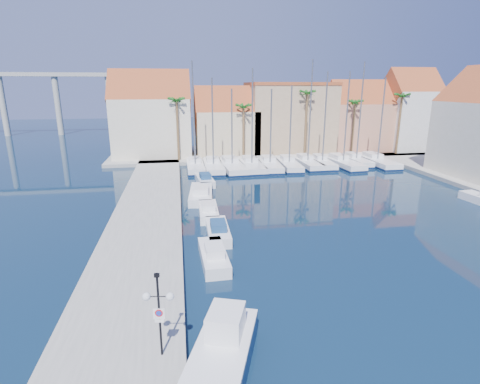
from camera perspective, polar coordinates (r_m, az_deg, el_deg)
The scene contains 32 objects.
ground at distance 19.83m, azimuth 10.42°, elevation -19.47°, with size 260.00×260.00×0.00m, color #081931.
quay_west at distance 30.87m, azimuth -14.49°, elevation -5.82°, with size 6.00×77.00×0.50m, color gray.
shore_north at distance 66.04m, azimuth 4.79°, elevation 6.08°, with size 54.00×16.00×0.50m, color gray.
lamp_post at distance 16.04m, azimuth -12.31°, elevation -16.10°, with size 1.28×0.49×3.79m.
fishing_boat at distance 16.49m, azimuth -3.04°, elevation -24.21°, with size 4.29×6.98×2.32m.
motorboat_west_0 at distance 25.28m, azimuth -4.03°, elevation -9.66°, with size 1.80×5.15×1.40m.
motorboat_west_1 at distance 29.41m, azimuth -3.38°, elevation -5.88°, with size 1.75×5.20×1.40m.
motorboat_west_2 at distance 34.00m, azimuth -4.82°, elevation -2.86°, with size 1.78×5.14×1.40m.
motorboat_west_3 at distance 39.54m, azimuth -5.97°, elevation -0.21°, with size 2.94×7.34×1.40m.
motorboat_west_4 at distance 45.33m, azimuth -5.40°, elevation 1.89°, with size 2.15×5.50×1.40m.
sailboat_0 at distance 53.03m, azimuth -6.84°, elevation 4.04°, with size 2.38×8.87×14.56m.
sailboat_1 at distance 52.91m, azimuth -4.11°, elevation 4.03°, with size 2.66×9.66×12.47m.
sailboat_2 at distance 53.10m, azimuth -1.34°, elevation 4.07°, with size 3.44×10.75×11.06m.
sailboat_3 at distance 53.43m, azimuth 1.68°, elevation 4.19°, with size 2.86×10.03×13.70m.
sailboat_4 at distance 53.93m, azimuth 4.50°, elevation 4.22°, with size 3.16×9.70×11.01m.
sailboat_5 at distance 54.54m, azimuth 7.37°, elevation 4.28°, with size 3.03×9.37×11.48m.
sailboat_6 at distance 55.99m, azimuth 10.09°, elevation 4.53°, with size 2.62×9.28×14.91m.
sailboat_7 at distance 56.36m, azimuth 12.28°, elevation 4.48°, with size 2.59×8.43×13.31m.
sailboat_8 at distance 57.26m, azimuth 15.17°, elevation 4.43°, with size 3.38×10.23×13.37m.
sailboat_9 at distance 59.34m, azimuth 17.10°, elevation 4.74°, with size 2.31×8.17×14.70m.
sailboat_10 at distance 60.03m, azimuth 19.92°, elevation 4.52°, with size 2.79×10.45×12.58m.
building_0 at distance 62.45m, azimuth -13.29°, elevation 10.96°, with size 12.30×9.00×13.50m.
building_1 at distance 62.92m, azimuth -2.08°, elevation 10.28°, with size 10.30×8.00×11.00m.
building_2 at distance 66.10m, azimuth 7.49°, elevation 11.26°, with size 14.20×10.20×11.50m.
building_3 at distance 69.61m, azimuth 17.39°, elevation 10.58°, with size 10.30×8.00×12.00m.
building_4 at distance 73.13m, azimuth 24.26°, elevation 11.02°, with size 8.30×8.00×14.00m.
palm_0 at distance 57.17m, azimuth -9.66°, elevation 13.31°, with size 2.60×2.60×10.15m.
palm_1 at distance 58.07m, azimuth 0.54°, elevation 12.63°, with size 2.60×2.60×9.15m.
palm_2 at distance 60.51m, azimuth 10.22°, elevation 14.30°, with size 2.60×2.60×11.15m.
palm_3 at distance 63.64m, azimuth 17.14°, elevation 12.66°, with size 2.60×2.60×9.65m.
palm_4 at distance 67.50m, azimuth 23.47°, elevation 13.02°, with size 2.60×2.60×10.65m.
viaduct at distance 102.64m, azimuth -29.01°, elevation 13.29°, with size 48.00×2.20×14.45m.
Camera 1 is at (-5.91, -15.13, 11.37)m, focal length 28.00 mm.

